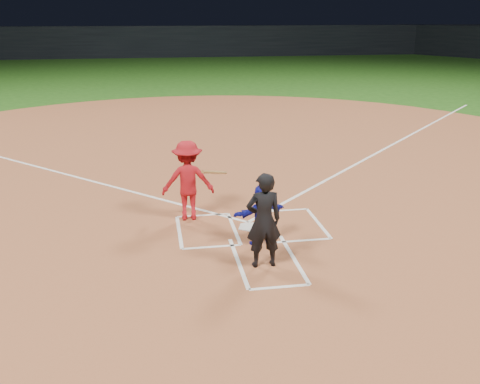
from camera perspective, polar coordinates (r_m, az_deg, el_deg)
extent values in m
plane|color=#1D4B12|center=(12.04, 1.09, -3.83)|extent=(120.00, 120.00, 0.00)
cylinder|color=brown|center=(17.67, -2.50, 3.56)|extent=(28.00, 28.00, 0.01)
cube|color=black|center=(59.04, -7.83, 15.61)|extent=(80.00, 1.20, 3.20)
cylinder|color=silver|center=(12.03, 1.09, -3.74)|extent=(0.60, 0.60, 0.02)
imported|color=#121598|center=(11.00, 2.32, -2.45)|extent=(1.24, 0.73, 1.27)
imported|color=black|center=(9.94, 2.55, -3.05)|extent=(0.69, 0.47, 1.84)
cube|color=white|center=(12.75, -4.00, -2.49)|extent=(1.22, 0.08, 0.01)
cube|color=white|center=(11.07, -3.04, -5.87)|extent=(1.22, 0.08, 0.01)
cube|color=white|center=(11.98, -0.65, -3.88)|extent=(0.08, 1.83, 0.01)
cube|color=white|center=(11.87, -6.49, -4.23)|extent=(0.08, 1.83, 0.01)
cube|color=white|center=(13.07, 4.58, -1.97)|extent=(1.22, 0.08, 0.01)
cube|color=white|center=(11.43, 6.80, -5.16)|extent=(1.22, 0.08, 0.01)
cube|color=white|center=(12.11, 2.82, -3.65)|extent=(0.08, 1.83, 0.01)
cube|color=white|center=(12.41, 8.34, -3.26)|extent=(0.08, 1.83, 0.01)
cube|color=white|center=(10.42, -0.17, -7.48)|extent=(0.08, 2.20, 0.01)
cube|color=white|center=(10.64, 5.73, -7.01)|extent=(0.08, 2.20, 0.01)
cube|color=white|center=(9.57, 4.23, -10.09)|extent=(1.10, 0.08, 0.01)
cube|color=white|center=(20.97, 16.63, 5.24)|extent=(14.21, 14.21, 0.01)
cube|color=white|center=(19.52, -24.14, 3.41)|extent=(14.21, 14.21, 0.01)
imported|color=#A8121A|center=(12.30, -5.59, 1.23)|extent=(1.22, 0.73, 1.86)
cylinder|color=olive|center=(12.15, -2.74, 2.11)|extent=(0.66, 0.62, 0.28)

